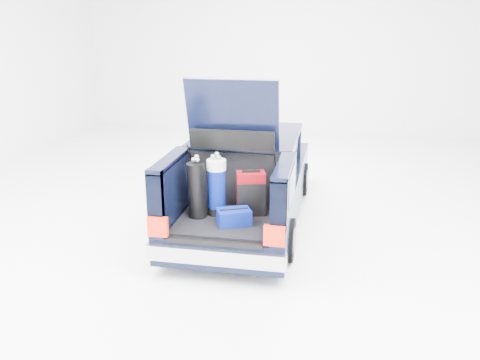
% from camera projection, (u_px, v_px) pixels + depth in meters
% --- Properties ---
extents(ground, '(14.00, 14.00, 0.00)m').
position_uv_depth(ground, '(246.00, 220.00, 8.49)').
color(ground, white).
rests_on(ground, ground).
extents(car, '(1.87, 4.65, 2.47)m').
position_uv_depth(car, '(247.00, 180.00, 8.39)').
color(car, black).
rests_on(car, ground).
extents(red_suitcase, '(0.44, 0.35, 0.64)m').
position_uv_depth(red_suitcase, '(251.00, 193.00, 7.04)').
color(red_suitcase, '#630309').
rests_on(red_suitcase, car).
extents(black_golf_bag, '(0.32, 0.34, 0.87)m').
position_uv_depth(black_golf_bag, '(197.00, 190.00, 6.90)').
color(black_golf_bag, black).
rests_on(black_golf_bag, car).
extents(blue_golf_bag, '(0.33, 0.33, 0.89)m').
position_uv_depth(blue_golf_bag, '(217.00, 186.00, 7.02)').
color(blue_golf_bag, black).
rests_on(blue_golf_bag, car).
extents(blue_duffel, '(0.51, 0.43, 0.23)m').
position_uv_depth(blue_duffel, '(234.00, 217.00, 6.74)').
color(blue_duffel, '#041165').
rests_on(blue_duffel, car).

